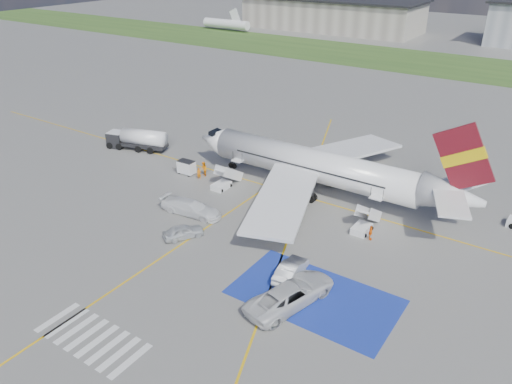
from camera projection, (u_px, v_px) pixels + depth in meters
ground at (246, 241)px, 50.65m from camera, size 400.00×400.00×0.00m
grass_strip at (470, 68)px, 121.09m from camera, size 400.00×30.00×0.01m
taxiway_line_main at (303, 196)px, 59.54m from camera, size 120.00×0.20×0.01m
taxiway_line_cross at (139, 273)px, 45.73m from camera, size 0.20×60.00×0.01m
taxiway_line_diag at (303, 196)px, 59.54m from camera, size 20.71×56.45×0.01m
staging_box at (315, 296)px, 42.68m from camera, size 14.00×8.00×0.01m
crosswalk at (92, 338)px, 38.20m from camera, size 9.00×4.00×0.01m
terminal_west at (331, 15)px, 172.33m from camera, size 60.00×22.00×10.00m
airliner at (324, 168)px, 58.76m from camera, size 36.81×32.95×11.92m
airstairs_fwd at (223, 182)px, 61.57m from camera, size 1.90×5.20×3.60m
airstairs_aft at (363, 225)px, 52.32m from camera, size 1.90×5.20×3.60m
fuel_tanker at (137, 141)px, 72.64m from camera, size 9.30×4.84×3.08m
gpu_cart at (186, 168)px, 65.06m from camera, size 2.26×1.51×1.84m
car_silver_a at (183, 232)px, 50.93m from camera, size 3.58×4.45×1.42m
car_silver_b at (291, 270)px, 44.81m from camera, size 2.21×4.98×1.59m
van_white_a at (291, 291)px, 41.38m from camera, size 4.59×7.20×2.49m
van_white_b at (191, 205)px, 55.22m from camera, size 5.72×2.79×2.17m
crew_fwd at (199, 174)px, 63.59m from camera, size 0.66×0.55×1.54m
crew_nose at (204, 169)px, 64.31m from camera, size 1.22×1.18×1.98m
crew_aft at (371, 233)px, 50.56m from camera, size 0.59×0.99×1.59m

